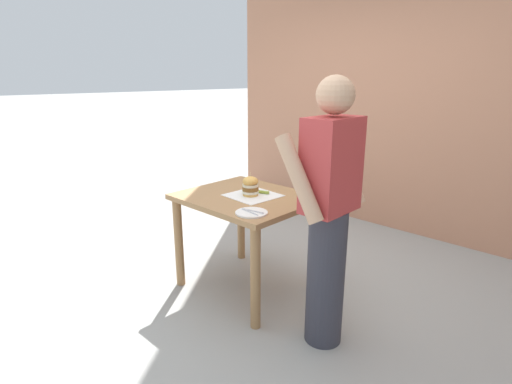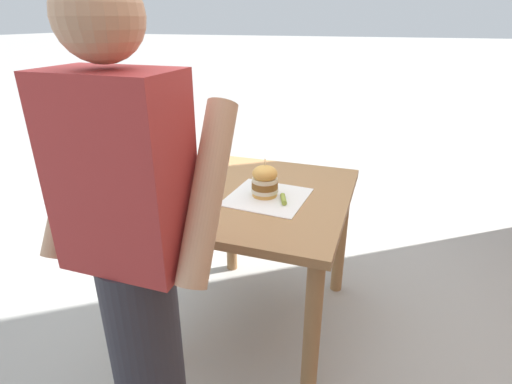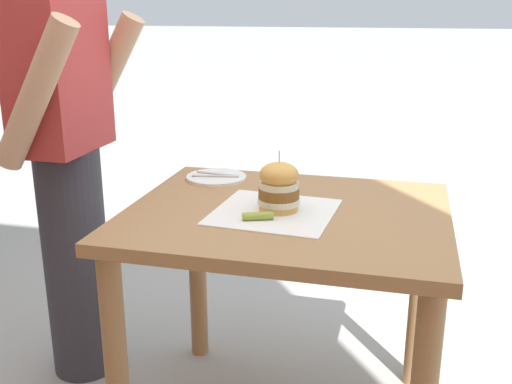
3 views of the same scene
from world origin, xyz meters
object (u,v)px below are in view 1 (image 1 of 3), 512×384
object	(u,v)px
pickle_spear	(263,192)
sandwich	(250,186)
side_plate_with_forks	(251,213)
diner_across_table	(328,213)
patio_table	(247,213)

from	to	relation	value
pickle_spear	sandwich	bearing A→B (deg)	-21.08
side_plate_with_forks	diner_across_table	size ratio (longest dim) A/B	0.13
patio_table	side_plate_with_forks	size ratio (longest dim) A/B	4.48
patio_table	pickle_spear	world-z (taller)	pickle_spear
patio_table	side_plate_with_forks	world-z (taller)	side_plate_with_forks
patio_table	side_plate_with_forks	distance (m)	0.45
pickle_spear	side_plate_with_forks	distance (m)	0.47
pickle_spear	side_plate_with_forks	size ratio (longest dim) A/B	0.42
patio_table	diner_across_table	world-z (taller)	diner_across_table
patio_table	side_plate_with_forks	xyz separation A→B (m)	(0.27, 0.32, 0.15)
sandwich	side_plate_with_forks	bearing A→B (deg)	45.33
side_plate_with_forks	diner_across_table	bearing A→B (deg)	104.42
diner_across_table	sandwich	bearing A→B (deg)	-100.98
pickle_spear	diner_across_table	distance (m)	0.82
side_plate_with_forks	patio_table	bearing A→B (deg)	-130.69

